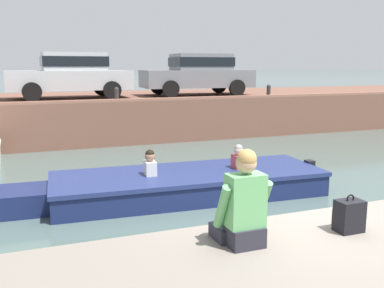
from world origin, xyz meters
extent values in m
plane|color=#4C605B|center=(0.00, 4.51, 0.00)|extent=(400.00, 400.00, 0.00)
cube|color=brown|center=(0.00, 12.02, 0.70)|extent=(60.00, 6.00, 1.40)
cube|color=#925F4C|center=(0.00, 9.14, 1.44)|extent=(60.00, 0.24, 0.08)
cube|color=navy|center=(-0.41, 3.42, 0.20)|extent=(5.26, 2.01, 0.40)
cube|color=navy|center=(-3.51, 3.60, 0.20)|extent=(1.09, 1.00, 0.40)
cube|color=navy|center=(-0.41, 3.42, 0.44)|extent=(5.32, 2.07, 0.08)
cube|color=brown|center=(-0.03, 3.40, 0.34)|extent=(0.33, 1.56, 0.06)
cube|color=black|center=(2.26, 3.27, 0.30)|extent=(0.17, 0.21, 0.45)
cube|color=silver|center=(-1.19, 3.47, 0.52)|extent=(0.22, 0.33, 0.44)
sphere|color=#A37556|center=(-1.19, 3.47, 0.84)|extent=(0.19, 0.19, 0.19)
sphere|color=black|center=(-1.19, 3.47, 0.88)|extent=(0.17, 0.17, 0.17)
cube|color=#C64C51|center=(0.62, 3.37, 0.52)|extent=(0.22, 0.33, 0.44)
sphere|color=beige|center=(0.62, 3.37, 0.84)|extent=(0.19, 0.19, 0.19)
sphere|color=gray|center=(0.62, 3.37, 0.88)|extent=(0.17, 0.17, 0.17)
cube|color=#B7BABC|center=(-1.91, 11.07, 2.02)|extent=(4.10, 1.88, 0.64)
cube|color=#B7BABC|center=(-1.75, 11.08, 2.64)|extent=(2.07, 1.61, 0.60)
cube|color=black|center=(-1.75, 11.08, 2.64)|extent=(2.15, 1.65, 0.33)
cylinder|color=black|center=(-3.14, 10.13, 1.70)|extent=(0.60, 0.20, 0.60)
cylinder|color=black|center=(-3.19, 11.95, 1.70)|extent=(0.60, 0.20, 0.60)
cylinder|color=black|center=(-0.63, 10.20, 1.70)|extent=(0.60, 0.20, 0.60)
cylinder|color=black|center=(-0.68, 12.01, 1.70)|extent=(0.60, 0.20, 0.60)
cube|color=slate|center=(2.74, 11.07, 2.02)|extent=(4.17, 1.89, 0.64)
cube|color=slate|center=(2.90, 11.07, 2.64)|extent=(2.11, 1.60, 0.60)
cube|color=black|center=(2.90, 11.07, 2.64)|extent=(2.19, 1.64, 0.33)
cylinder|color=black|center=(1.43, 10.24, 1.70)|extent=(0.61, 0.20, 0.60)
cylinder|color=black|center=(1.50, 12.01, 1.70)|extent=(0.61, 0.20, 0.60)
cylinder|color=black|center=(3.98, 10.14, 1.70)|extent=(0.61, 0.20, 0.60)
cylinder|color=black|center=(4.04, 11.91, 1.70)|extent=(0.61, 0.20, 0.60)
cylinder|color=#2D2B28|center=(-0.67, 9.27, 1.58)|extent=(0.14, 0.14, 0.35)
sphere|color=#2D2B28|center=(-0.67, 9.27, 1.77)|extent=(0.15, 0.15, 0.15)
cylinder|color=#2D2B28|center=(4.80, 9.27, 1.58)|extent=(0.14, 0.14, 0.35)
sphere|color=#2D2B28|center=(4.80, 9.27, 1.77)|extent=(0.15, 0.15, 0.15)
cube|color=#282833|center=(-1.36, -0.64, 0.88)|extent=(0.34, 0.28, 0.20)
cube|color=#282833|center=(-1.36, -0.42, 0.85)|extent=(0.44, 0.32, 0.14)
cube|color=#66B26B|center=(-1.36, -0.64, 1.24)|extent=(0.36, 0.22, 0.52)
cylinder|color=#66B26B|center=(-1.14, -0.59, 1.18)|extent=(0.09, 0.28, 0.47)
cylinder|color=#66B26B|center=(-1.58, -0.59, 1.18)|extent=(0.09, 0.28, 0.47)
sphere|color=tan|center=(-1.36, -0.64, 1.61)|extent=(0.20, 0.20, 0.20)
sphere|color=tan|center=(-1.36, -0.65, 1.65)|extent=(0.19, 0.19, 0.19)
cylinder|color=#3F8CCC|center=(-1.25, -0.50, 0.87)|extent=(0.06, 0.06, 0.18)
cylinder|color=white|center=(-1.25, -0.50, 0.97)|extent=(0.04, 0.04, 0.02)
cube|color=black|center=(-0.15, -0.71, 0.95)|extent=(0.28, 0.20, 0.34)
cube|color=black|center=(-0.15, -0.60, 0.90)|extent=(0.22, 0.06, 0.18)
torus|color=black|center=(-0.15, -0.71, 1.14)|extent=(0.10, 0.02, 0.10)
camera|label=1|loc=(-3.23, -4.13, 2.51)|focal=40.00mm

